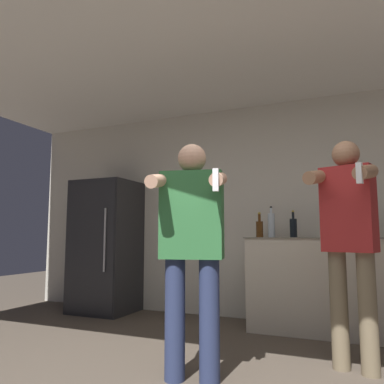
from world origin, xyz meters
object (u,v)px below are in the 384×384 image
at_px(bottle_brown_liquor, 293,227).
at_px(bottle_clear_vodka, 354,226).
at_px(person_man_side, 349,232).
at_px(bottle_red_label, 271,225).
at_px(refrigerator, 106,246).
at_px(bottle_amber_bourbon, 260,228).
at_px(person_woman_foreground, 192,241).

xyz_separation_m(bottle_brown_liquor, bottle_clear_vodka, (0.60, 0.00, 0.00)).
xyz_separation_m(bottle_brown_liquor, person_man_side, (0.55, -1.10, -0.07)).
relative_size(bottle_brown_liquor, person_man_side, 0.17).
height_order(bottle_brown_liquor, bottle_red_label, bottle_red_label).
relative_size(refrigerator, person_man_side, 0.99).
distance_m(refrigerator, person_man_side, 3.11).
height_order(bottle_clear_vodka, person_man_side, person_man_side).
distance_m(bottle_amber_bourbon, person_man_side, 1.43).
bearing_deg(bottle_clear_vodka, bottle_red_label, -180.00).
bearing_deg(person_woman_foreground, refrigerator, 139.21).
relative_size(bottle_brown_liquor, bottle_red_label, 0.85).
xyz_separation_m(bottle_amber_bourbon, bottle_brown_liquor, (0.37, 0.00, 0.01)).
relative_size(refrigerator, bottle_clear_vodka, 5.66).
bearing_deg(bottle_amber_bourbon, person_man_side, -50.14).
xyz_separation_m(bottle_brown_liquor, person_woman_foreground, (-0.45, -1.71, -0.13)).
xyz_separation_m(refrigerator, bottle_red_label, (2.14, 0.05, 0.25)).
relative_size(bottle_amber_bourbon, bottle_brown_liquor, 0.96).
bearing_deg(person_woman_foreground, bottle_clear_vodka, 58.40).
distance_m(refrigerator, bottle_amber_bourbon, 2.02).
bearing_deg(person_man_side, refrigerator, 160.27).
relative_size(bottle_red_label, person_man_side, 0.20).
distance_m(bottle_amber_bourbon, bottle_red_label, 0.14).
bearing_deg(bottle_clear_vodka, bottle_amber_bourbon, -180.00).
bearing_deg(bottle_brown_liquor, bottle_red_label, -180.00).
relative_size(bottle_red_label, person_woman_foreground, 0.21).
distance_m(bottle_red_label, person_man_side, 1.36).
bearing_deg(bottle_clear_vodka, refrigerator, -179.00).
xyz_separation_m(refrigerator, bottle_amber_bourbon, (2.00, 0.05, 0.21)).
distance_m(bottle_brown_liquor, person_man_side, 1.23).
bearing_deg(refrigerator, bottle_brown_liquor, 1.26).
bearing_deg(person_man_side, bottle_clear_vodka, 87.62).
xyz_separation_m(bottle_amber_bourbon, bottle_red_label, (0.13, 0.00, 0.04)).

